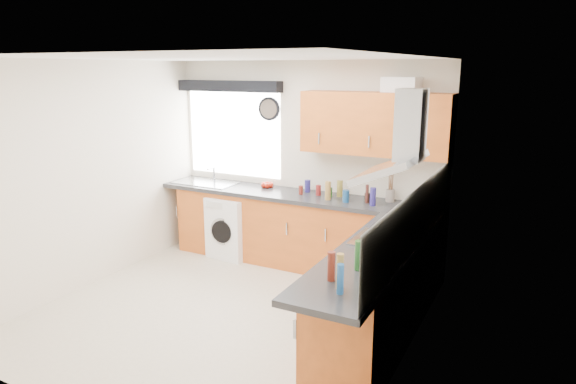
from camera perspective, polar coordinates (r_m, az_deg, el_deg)
The scene contains 41 objects.
ground_plane at distance 5.38m, azimuth -6.71°, elevation -13.12°, with size 3.60×3.60×0.00m, color beige.
ceiling at distance 4.80m, azimuth -7.57°, elevation 14.57°, with size 3.60×3.60×0.02m, color white.
wall_back at distance 6.47m, azimuth 1.89°, elevation 3.30°, with size 3.60×0.02×2.50m, color silver.
wall_front at distance 3.67m, azimuth -23.23°, elevation -6.02°, with size 3.60×0.02×2.50m, color silver.
wall_left at distance 6.12m, azimuth -21.19°, elevation 1.77°, with size 0.02×3.60×2.50m, color silver.
wall_right at distance 4.22m, azimuth 13.54°, elevation -2.73°, with size 0.02×3.60×2.50m, color silver.
window at distance 6.93m, azimuth -6.04°, elevation 6.43°, with size 1.40×0.02×1.10m, color white.
window_blind at distance 6.80m, azimuth -6.60°, elevation 11.61°, with size 1.50×0.18×0.14m, color black.
splashback at distance 4.53m, azimuth 14.29°, elevation -2.60°, with size 0.01×3.00×0.54m, color white.
base_cab_back at distance 6.46m, azimuth -0.07°, elevation -4.21°, with size 3.00×0.58×0.86m, color #A94E1A.
base_cab_corner at distance 5.93m, azimuth 13.83°, elevation -6.29°, with size 0.60×0.60×0.86m, color #A94E1A.
base_cab_right at distance 4.72m, azimuth 9.95°, elevation -11.43°, with size 0.58×2.10×0.86m, color #A94E1A.
worktop_back at distance 6.29m, azimuth 0.69°, elevation -0.41°, with size 3.60×0.62×0.05m, color black.
worktop_right at distance 4.41m, azimuth 9.47°, elevation -6.81°, with size 0.62×2.42×0.05m, color black.
sink at distance 6.95m, azimuth -9.16°, elevation 1.34°, with size 0.84×0.46×0.10m, color #9CA2AC, non-canonical shape.
oven at distance 4.85m, azimuth 10.37°, elevation -10.77°, with size 0.56×0.58×0.85m, color black.
hob_plate at distance 4.67m, azimuth 10.63°, elevation -5.27°, with size 0.52×0.52×0.01m, color #9CA2AC.
extractor_hood at distance 4.45m, azimuth 12.35°, elevation 5.02°, with size 0.52×0.78×0.66m, color #9CA2AC, non-canonical shape.
upper_cabinets at distance 5.89m, azimuth 9.64°, elevation 7.49°, with size 1.70×0.35×0.70m, color #A94E1A.
washing_machine at distance 6.75m, azimuth -6.06°, elevation -3.78°, with size 0.54×0.52×0.80m, color white.
wall_clock at distance 6.58m, azimuth -2.20°, elevation 9.21°, with size 0.30×0.30×0.04m, color black.
casserole at distance 5.87m, azimuth 12.58°, elevation 11.57°, with size 0.39×0.28×0.16m, color white.
storage_box at distance 5.87m, azimuth 12.67°, elevation 11.27°, with size 0.22×0.19×0.10m, color #BD4A18.
utensil_pot at distance 6.02m, azimuth 11.29°, elevation -0.38°, with size 0.10×0.10×0.14m, color gray.
kitchen_roll at distance 5.31m, azimuth 14.28°, elevation -1.98°, with size 0.10×0.10×0.22m, color white.
tomato_cluster at distance 6.61m, azimuth -2.33°, elevation 0.81°, with size 0.15×0.15×0.07m, color #A81B0C, non-canonical shape.
jar_0 at distance 6.15m, azimuth 5.77°, elevation 0.38°, with size 0.07×0.07×0.19m, color olive.
jar_1 at distance 6.14m, azimuth 4.65°, elevation -0.03°, with size 0.06×0.06×0.11m, color #21581F.
jar_2 at distance 5.91m, azimuth 6.45°, elevation -0.46°, with size 0.07×0.07×0.14m, color navy.
jar_3 at distance 6.20m, azimuth 3.40°, elevation 0.20°, with size 0.06×0.06×0.13m, color maroon.
jar_4 at distance 5.79m, azimuth 9.42°, elevation -0.52°, with size 0.07×0.07×0.21m, color navy.
jar_5 at distance 5.99m, azimuth 6.34°, elevation -0.39°, with size 0.06×0.06×0.12m, color gray.
jar_6 at distance 6.24m, azimuth 1.44°, elevation 0.22°, with size 0.05×0.05×0.11m, color maroon.
jar_7 at distance 6.36m, azimuth 2.18°, elevation 0.67°, with size 0.07×0.07×0.15m, color navy.
jar_8 at distance 5.98m, azimuth 4.46°, elevation 0.14°, with size 0.07×0.07×0.22m, color olive.
jar_9 at distance 5.94m, azimuth 8.85°, elevation -0.64°, with size 0.07×0.07×0.11m, color black.
jar_10 at distance 5.89m, azimuth 8.77°, elevation -0.21°, with size 0.04×0.04×0.21m, color #461E19.
bottle_0 at distance 3.96m, azimuth 7.90°, elevation -6.99°, with size 0.07×0.07×0.23m, color #1D511F.
bottle_1 at distance 3.62m, azimuth 5.79°, elevation -8.76°, with size 0.05×0.05×0.26m, color olive.
bottle_2 at distance 3.55m, azimuth 5.83°, elevation -9.60°, with size 0.05×0.05×0.22m, color #1C4C87.
bottle_3 at distance 3.75m, azimuth 4.84°, elevation -8.23°, with size 0.06×0.06×0.22m, color #601F14.
Camera 1 is at (2.73, -3.95, 2.42)m, focal length 32.00 mm.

